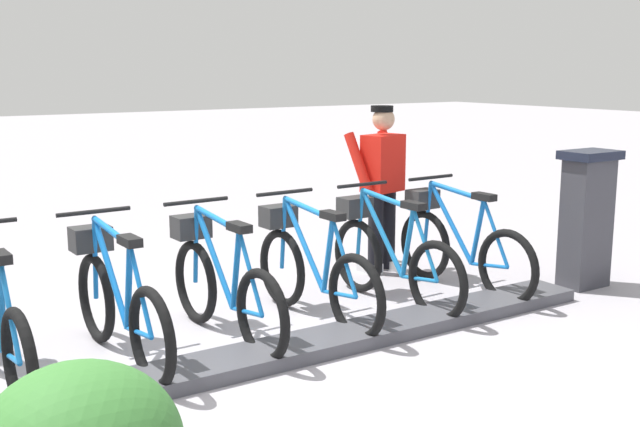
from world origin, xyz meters
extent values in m
plane|color=#A5A0A6|center=(0.00, 0.00, 0.00)|extent=(60.00, 60.00, 0.00)
cube|color=#47474C|center=(0.00, 0.00, 0.05)|extent=(0.44, 6.42, 0.10)
cube|color=#38383D|center=(0.05, -3.66, 0.60)|extent=(0.28, 0.44, 1.20)
cube|color=#194C8C|center=(0.20, -3.66, 0.95)|extent=(0.03, 0.30, 0.40)
cube|color=black|center=(0.05, -3.66, 1.24)|extent=(0.36, 0.52, 0.08)
torus|color=black|center=(0.03, -2.62, 0.33)|extent=(0.67, 0.09, 0.67)
torus|color=black|center=(1.07, -2.60, 0.33)|extent=(0.67, 0.09, 0.67)
cylinder|color=blue|center=(0.73, -2.60, 0.61)|extent=(0.60, 0.06, 0.70)
cylinder|color=blue|center=(0.39, -2.61, 0.58)|extent=(0.16, 0.05, 0.61)
cylinder|color=blue|center=(0.67, -2.61, 0.92)|extent=(0.69, 0.06, 0.11)
cylinder|color=blue|center=(0.24, -2.62, 0.31)|extent=(0.43, 0.04, 0.09)
cylinder|color=blue|center=(0.18, -2.62, 0.61)|extent=(0.33, 0.04, 0.56)
cylinder|color=blue|center=(1.04, -2.60, 0.64)|extent=(0.10, 0.04, 0.62)
cube|color=black|center=(0.33, -2.62, 0.91)|extent=(0.22, 0.11, 0.06)
cylinder|color=black|center=(1.01, -2.60, 1.00)|extent=(0.05, 0.54, 0.03)
cube|color=#2D2D2D|center=(1.12, -2.59, 0.78)|extent=(0.21, 0.29, 0.18)
torus|color=black|center=(0.03, -1.82, 0.33)|extent=(0.67, 0.09, 0.67)
torus|color=black|center=(1.07, -1.79, 0.33)|extent=(0.67, 0.09, 0.67)
cylinder|color=#1A75BA|center=(0.73, -1.80, 0.61)|extent=(0.60, 0.06, 0.70)
cylinder|color=#1A75BA|center=(0.39, -1.81, 0.58)|extent=(0.16, 0.05, 0.61)
cylinder|color=#1A75BA|center=(0.67, -1.80, 0.92)|extent=(0.69, 0.06, 0.11)
cylinder|color=#1A75BA|center=(0.24, -1.82, 0.31)|extent=(0.43, 0.04, 0.09)
cylinder|color=#1A75BA|center=(0.18, -1.82, 0.61)|extent=(0.33, 0.04, 0.56)
cylinder|color=#1A75BA|center=(1.04, -1.79, 0.64)|extent=(0.10, 0.04, 0.62)
cube|color=black|center=(0.33, -1.81, 0.91)|extent=(0.22, 0.11, 0.06)
cylinder|color=black|center=(1.01, -1.79, 1.00)|extent=(0.05, 0.54, 0.03)
cube|color=#2D2D2D|center=(1.12, -1.79, 0.78)|extent=(0.21, 0.29, 0.18)
torus|color=black|center=(0.03, -1.02, 0.33)|extent=(0.67, 0.09, 0.67)
torus|color=black|center=(1.07, -0.99, 0.33)|extent=(0.67, 0.09, 0.67)
cylinder|color=blue|center=(0.73, -1.00, 0.61)|extent=(0.60, 0.06, 0.70)
cylinder|color=blue|center=(0.39, -1.01, 0.58)|extent=(0.16, 0.05, 0.61)
cylinder|color=blue|center=(0.67, -1.00, 0.92)|extent=(0.69, 0.06, 0.11)
cylinder|color=blue|center=(0.24, -1.01, 0.31)|extent=(0.43, 0.04, 0.09)
cylinder|color=blue|center=(0.18, -1.01, 0.61)|extent=(0.33, 0.04, 0.56)
cylinder|color=blue|center=(1.04, -0.99, 0.64)|extent=(0.10, 0.04, 0.62)
cube|color=black|center=(0.33, -1.01, 0.91)|extent=(0.22, 0.11, 0.06)
cylinder|color=black|center=(1.01, -0.99, 1.00)|extent=(0.05, 0.54, 0.03)
cube|color=#2D2D2D|center=(1.12, -0.99, 0.78)|extent=(0.21, 0.29, 0.18)
torus|color=black|center=(0.03, -0.22, 0.33)|extent=(0.67, 0.09, 0.67)
torus|color=black|center=(1.07, -0.19, 0.33)|extent=(0.67, 0.09, 0.67)
cylinder|color=blue|center=(0.73, -0.20, 0.61)|extent=(0.60, 0.06, 0.70)
cylinder|color=blue|center=(0.39, -0.21, 0.58)|extent=(0.16, 0.05, 0.61)
cylinder|color=blue|center=(0.67, -0.20, 0.92)|extent=(0.69, 0.06, 0.11)
cylinder|color=blue|center=(0.24, -0.21, 0.31)|extent=(0.43, 0.04, 0.09)
cylinder|color=blue|center=(0.18, -0.21, 0.61)|extent=(0.33, 0.04, 0.56)
cylinder|color=blue|center=(1.04, -0.19, 0.64)|extent=(0.10, 0.04, 0.62)
cube|color=black|center=(0.33, -0.21, 0.91)|extent=(0.22, 0.11, 0.06)
cylinder|color=black|center=(1.01, -0.19, 1.00)|extent=(0.05, 0.54, 0.03)
cube|color=#2D2D2D|center=(1.12, -0.19, 0.78)|extent=(0.21, 0.29, 0.18)
torus|color=black|center=(0.03, 0.59, 0.33)|extent=(0.67, 0.09, 0.67)
torus|color=black|center=(1.07, 0.62, 0.33)|extent=(0.67, 0.09, 0.67)
cylinder|color=blue|center=(0.73, 0.61, 0.61)|extent=(0.60, 0.06, 0.70)
cylinder|color=blue|center=(0.39, 0.60, 0.58)|extent=(0.16, 0.05, 0.61)
cylinder|color=blue|center=(0.67, 0.60, 0.92)|extent=(0.69, 0.06, 0.11)
cylinder|color=blue|center=(0.24, 0.59, 0.31)|extent=(0.43, 0.04, 0.09)
cylinder|color=blue|center=(0.18, 0.59, 0.61)|extent=(0.33, 0.04, 0.56)
cylinder|color=blue|center=(1.04, 0.61, 0.64)|extent=(0.10, 0.04, 0.62)
cube|color=black|center=(0.33, 0.60, 0.91)|extent=(0.22, 0.11, 0.06)
cylinder|color=black|center=(1.01, 0.61, 1.00)|extent=(0.05, 0.54, 0.03)
cube|color=#2D2D2D|center=(1.12, 0.62, 0.78)|extent=(0.21, 0.29, 0.18)
torus|color=black|center=(0.03, 1.39, 0.33)|extent=(0.67, 0.09, 0.67)
cylinder|color=#1A72BC|center=(0.39, 1.40, 0.58)|extent=(0.16, 0.05, 0.61)
cylinder|color=#1A72BC|center=(0.24, 1.40, 0.31)|extent=(0.43, 0.04, 0.09)
cylinder|color=#1A72BC|center=(0.18, 1.39, 0.61)|extent=(0.33, 0.04, 0.56)
cube|color=black|center=(0.33, 1.40, 0.91)|extent=(0.22, 0.11, 0.06)
cube|color=white|center=(1.54, -2.29, 0.05)|extent=(0.28, 0.17, 0.10)
cube|color=white|center=(1.48, -2.53, 0.05)|extent=(0.28, 0.17, 0.10)
cylinder|color=black|center=(1.49, -2.31, 0.43)|extent=(0.15, 0.15, 0.82)
cylinder|color=black|center=(1.54, -2.50, 0.43)|extent=(0.15, 0.15, 0.82)
cube|color=red|center=(1.51, -2.41, 1.10)|extent=(0.35, 0.45, 0.56)
cylinder|color=red|center=(1.54, -2.13, 1.13)|extent=(0.35, 0.18, 0.57)
cylinder|color=red|center=(1.67, -2.63, 1.13)|extent=(0.35, 0.18, 0.57)
sphere|color=tan|center=(1.51, -2.41, 1.53)|extent=(0.22, 0.22, 0.22)
cylinder|color=black|center=(1.53, -2.40, 1.63)|extent=(0.22, 0.22, 0.06)
camera|label=1|loc=(-4.50, 2.27, 2.03)|focal=43.59mm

